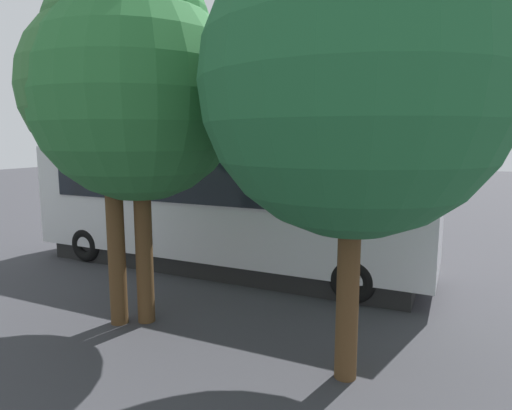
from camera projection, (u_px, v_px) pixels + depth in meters
ground_plane at (234, 232)px, 16.33m from camera, size 80.00×80.00×0.00m
tour_bus at (222, 208)px, 11.63m from camera, size 10.92×3.06×3.25m
spectator_far_left at (350, 218)px, 13.14m from camera, size 0.58×0.36×1.82m
spectator_left at (317, 216)px, 13.85m from camera, size 0.58×0.38×1.75m
spectator_centre at (274, 215)px, 14.12m from camera, size 0.58×0.36×1.71m
spectator_right at (241, 212)px, 14.50m from camera, size 0.57×0.32×1.78m
spectator_far_right at (213, 208)px, 15.25m from camera, size 0.57×0.31×1.80m
parked_motorcycle_silver at (180, 228)px, 14.67m from camera, size 2.05×0.58×0.99m
parked_motorcycle_dark at (246, 234)px, 13.86m from camera, size 2.05×0.58×0.99m
stunt_motorcycle at (221, 199)px, 18.30m from camera, size 2.06×0.68×1.57m
tree_left at (355, 58)px, 5.72m from camera, size 4.15×4.15×6.88m
tree_centre at (137, 80)px, 7.70m from camera, size 3.75×3.75×6.64m
tree_right at (108, 76)px, 7.61m from camera, size 2.99×2.99×6.28m
bay_line_a at (291, 233)px, 16.28m from camera, size 0.14×4.94×0.01m
bay_line_b at (229, 228)px, 17.23m from camera, size 0.14×4.56×0.01m
bay_line_c at (174, 223)px, 18.17m from camera, size 0.14×4.79×0.01m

